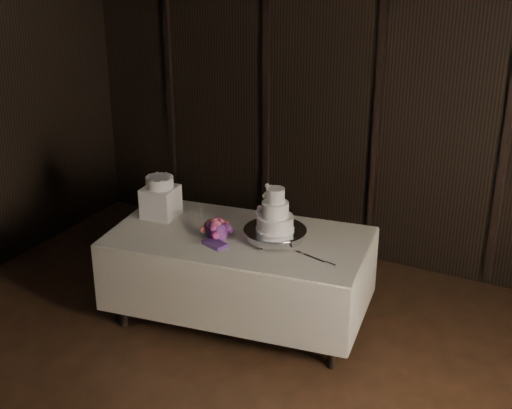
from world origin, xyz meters
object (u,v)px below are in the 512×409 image
(cake_stand, at_px, (275,235))
(wedding_cake, at_px, (271,213))
(display_table, at_px, (239,275))
(bouquet, at_px, (217,230))
(small_cake, at_px, (160,182))
(box_pedestal, at_px, (161,202))

(cake_stand, relative_size, wedding_cake, 1.45)
(wedding_cake, bearing_deg, display_table, -149.53)
(display_table, xyz_separation_m, bouquet, (-0.12, -0.12, 0.41))
(cake_stand, height_order, bouquet, bouquet)
(cake_stand, height_order, small_cake, small_cake)
(display_table, bearing_deg, wedding_cake, 1.14)
(wedding_cake, height_order, small_cake, wedding_cake)
(box_pedestal, distance_m, small_cake, 0.17)
(display_table, distance_m, box_pedestal, 0.88)
(display_table, xyz_separation_m, small_cake, (-0.75, 0.04, 0.64))
(bouquet, relative_size, box_pedestal, 1.54)
(cake_stand, xyz_separation_m, box_pedestal, (-1.03, -0.02, 0.08))
(display_table, bearing_deg, cake_stand, 3.05)
(wedding_cake, bearing_deg, small_cake, -158.96)
(display_table, distance_m, wedding_cake, 0.62)
(box_pedestal, bearing_deg, cake_stand, 1.13)
(cake_stand, relative_size, box_pedestal, 1.86)
(display_table, height_order, box_pedestal, box_pedestal)
(wedding_cake, xyz_separation_m, small_cake, (-1.01, -0.01, 0.07))
(wedding_cake, relative_size, small_cake, 1.49)
(wedding_cake, xyz_separation_m, box_pedestal, (-1.01, -0.01, -0.10))
(box_pedestal, bearing_deg, small_cake, -90.00)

